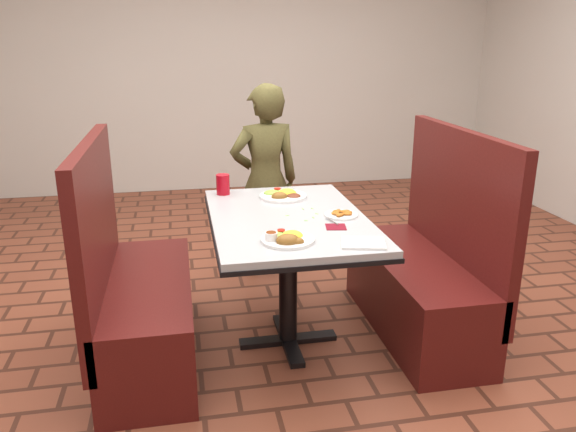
% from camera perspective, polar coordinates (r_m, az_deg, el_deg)
% --- Properties ---
extents(dining_table, '(0.81, 1.21, 0.75)m').
position_cam_1_polar(dining_table, '(2.98, 0.00, -1.76)').
color(dining_table, '#ADB0B2').
rests_on(dining_table, ground).
extents(booth_bench_left, '(0.47, 1.20, 1.17)m').
position_cam_1_polar(booth_bench_left, '(3.07, -14.96, -8.38)').
color(booth_bench_left, '#531513').
rests_on(booth_bench_left, ground).
extents(booth_bench_right, '(0.47, 1.20, 1.17)m').
position_cam_1_polar(booth_bench_right, '(3.34, 13.66, -6.09)').
color(booth_bench_right, '#531513').
rests_on(booth_bench_right, ground).
extents(diner_person, '(0.53, 0.39, 1.36)m').
position_cam_1_polar(diner_person, '(3.96, -2.34, 3.54)').
color(diner_person, brown).
rests_on(diner_person, ground).
extents(near_dinner_plate, '(0.25, 0.25, 0.08)m').
position_cam_1_polar(near_dinner_plate, '(2.58, -0.13, -2.05)').
color(near_dinner_plate, white).
rests_on(near_dinner_plate, dining_table).
extents(far_dinner_plate, '(0.28, 0.28, 0.07)m').
position_cam_1_polar(far_dinner_plate, '(3.29, -0.52, 2.33)').
color(far_dinner_plate, white).
rests_on(far_dinner_plate, dining_table).
extents(plantain_plate, '(0.18, 0.18, 0.03)m').
position_cam_1_polar(plantain_plate, '(2.96, 5.40, 0.20)').
color(plantain_plate, white).
rests_on(plantain_plate, dining_table).
extents(maroon_napkin, '(0.11, 0.11, 0.00)m').
position_cam_1_polar(maroon_napkin, '(2.79, 4.88, -1.11)').
color(maroon_napkin, maroon).
rests_on(maroon_napkin, dining_table).
extents(spoon_utensil, '(0.04, 0.12, 0.00)m').
position_cam_1_polar(spoon_utensil, '(2.86, 4.49, -0.55)').
color(spoon_utensil, silver).
rests_on(spoon_utensil, dining_table).
extents(red_tumbler, '(0.08, 0.08, 0.12)m').
position_cam_1_polar(red_tumbler, '(3.37, -6.63, 3.21)').
color(red_tumbler, '#B00B18').
rests_on(red_tumbler, dining_table).
extents(paper_napkin, '(0.23, 0.19, 0.01)m').
position_cam_1_polar(paper_napkin, '(2.57, 7.65, -2.76)').
color(paper_napkin, white).
rests_on(paper_napkin, dining_table).
extents(knife_utensil, '(0.04, 0.18, 0.00)m').
position_cam_1_polar(knife_utensil, '(2.59, -0.42, -2.33)').
color(knife_utensil, silver).
rests_on(knife_utensil, dining_table).
extents(fork_utensil, '(0.03, 0.14, 0.00)m').
position_cam_1_polar(fork_utensil, '(2.59, 0.02, -2.33)').
color(fork_utensil, silver).
rests_on(fork_utensil, dining_table).
extents(lettuce_shreds, '(0.28, 0.32, 0.00)m').
position_cam_1_polar(lettuce_shreds, '(3.01, 0.53, 0.40)').
color(lettuce_shreds, '#84C44E').
rests_on(lettuce_shreds, dining_table).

